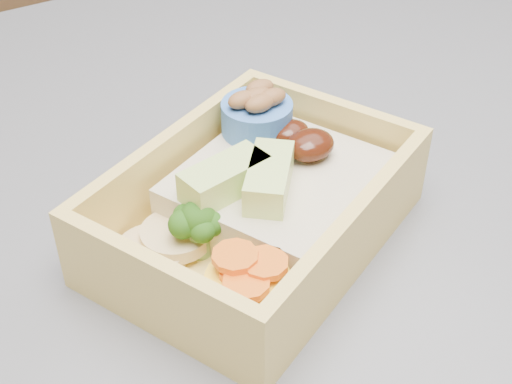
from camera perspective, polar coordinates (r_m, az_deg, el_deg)
bento_box at (r=0.47m, az=0.18°, el=-0.85°), size 0.25×0.22×0.08m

